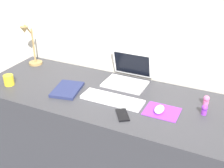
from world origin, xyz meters
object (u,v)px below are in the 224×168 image
Objects in this scene: toy_figurine_purple at (204,109)px; mouse at (159,109)px; keyboard at (112,99)px; notebook_pad at (67,89)px; coffee_mug at (9,80)px; laptop at (128,75)px; toy_figurine_pink at (206,100)px; desk_lamp at (31,47)px; cell_phone at (123,115)px.

mouse is at bearing -159.77° from toy_figurine_purple.
keyboard is 0.34m from notebook_pad.
mouse is 1.27× the size of coffee_mug.
mouse is at bearing -42.77° from laptop.
toy_figurine_pink is (0.57, -0.09, -0.02)m from laptop.
keyboard is at bearing -87.39° from laptop.
coffee_mug is (-0.77, -0.11, 0.03)m from keyboard.
toy_figurine_pink reaches higher than mouse.
laptop is 0.45m from notebook_pad.
desk_lamp is 5.48× the size of toy_figurine_pink.
toy_figurine_purple is at bearing -5.19° from notebook_pad.
laptop is at bearing 73.47° from cell_phone.
toy_figurine_purple is (0.57, 0.09, 0.03)m from keyboard.
keyboard and notebook_pad have the same top height.
toy_figurine_purple reaches higher than keyboard.
mouse is at bearing -138.57° from toy_figurine_pink.
laptop is 0.73× the size of keyboard.
coffee_mug is 1.35m from toy_figurine_purple.
toy_figurine_purple is (0.01, -0.12, 0.00)m from toy_figurine_pink.
keyboard is 1.71× the size of notebook_pad.
laptop is at bearing 32.35° from notebook_pad.
toy_figurine_pink reaches higher than cell_phone.
toy_figurine_pink is 0.98× the size of toy_figurine_purple.
laptop is 2.34× the size of cell_phone.
laptop is at bearing 137.23° from mouse.
notebook_pad is 3.73× the size of toy_figurine_pink.
notebook_pad reaches higher than cell_phone.
laptop is at bearing 170.79° from toy_figurine_pink.
mouse is (0.33, -0.31, -0.03)m from laptop.
toy_figurine_pink is (0.90, 0.22, 0.02)m from notebook_pad.
toy_figurine_purple is (0.58, -0.21, -0.02)m from laptop.
keyboard is at bearing -9.81° from notebook_pad.
toy_figurine_pink is (0.24, 0.21, 0.01)m from mouse.
cell_phone is at bearing -45.51° from keyboard.
toy_figurine_purple reaches higher than toy_figurine_pink.
keyboard is 1.16× the size of desk_lamp.
coffee_mug is at bearing 143.92° from cell_phone.
desk_lamp is at bearing 168.13° from mouse.
keyboard is 0.78m from coffee_mug.
mouse is at bearing -0.40° from keyboard.
mouse is 0.32m from toy_figurine_pink.
keyboard is at bearing 179.60° from mouse.
toy_figurine_pink is at bearing -1.24° from desk_lamp.
laptop reaches higher than coffee_mug.
coffee_mug is (-0.90, 0.02, 0.03)m from cell_phone.
mouse is at bearing 5.80° from coffee_mug.
coffee_mug is at bearing -171.38° from toy_figurine_purple.
laptop is 0.85× the size of desk_lamp.
toy_figurine_purple reaches higher than mouse.
coffee_mug is at bearing -177.96° from notebook_pad.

